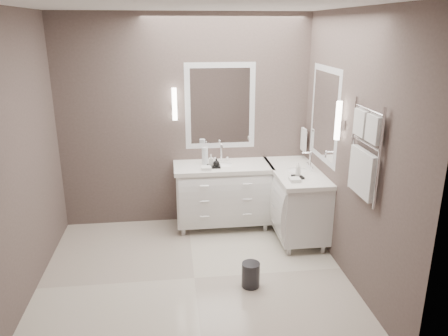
{
  "coord_description": "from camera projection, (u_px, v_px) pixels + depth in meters",
  "views": [
    {
      "loc": [
        -0.18,
        -4.01,
        2.53
      ],
      "look_at": [
        0.4,
        0.7,
        0.98
      ],
      "focal_mm": 35.0,
      "sensor_mm": 36.0,
      "label": 1
    }
  ],
  "objects": [
    {
      "name": "vanity_back",
      "position": [
        223.0,
        191.0,
        5.65
      ],
      "size": [
        1.24,
        0.59,
        0.97
      ],
      "color": "white",
      "rests_on": "floor"
    },
    {
      "name": "vanity_right",
      "position": [
        295.0,
        198.0,
        5.45
      ],
      "size": [
        0.59,
        1.24,
        0.97
      ],
      "color": "white",
      "rests_on": "floor"
    },
    {
      "name": "ceiling",
      "position": [
        188.0,
        4.0,
        3.75
      ],
      "size": [
        3.2,
        3.0,
        0.01
      ],
      "primitive_type": "cube",
      "color": "white",
      "rests_on": "wall_back"
    },
    {
      "name": "water_bottle",
      "position": [
        205.0,
        156.0,
        5.52
      ],
      "size": [
        0.09,
        0.09,
        0.22
      ],
      "primitive_type": "cylinder",
      "rotation": [
        0.0,
        0.0,
        -0.18
      ],
      "color": "silver",
      "rests_on": "vanity_back"
    },
    {
      "name": "soap_bottle_a",
      "position": [
        211.0,
        160.0,
        5.42
      ],
      "size": [
        0.07,
        0.07,
        0.13
      ],
      "primitive_type": "imported",
      "rotation": [
        0.0,
        0.0,
        -0.16
      ],
      "color": "white",
      "rests_on": "amenity_tray_back"
    },
    {
      "name": "towel_ladder",
      "position": [
        364.0,
        157.0,
        3.96
      ],
      "size": [
        0.06,
        0.58,
        0.9
      ],
      "color": "white",
      "rests_on": "wall_right"
    },
    {
      "name": "towel_bar_corner",
      "position": [
        304.0,
        139.0,
        5.71
      ],
      "size": [
        0.03,
        0.22,
        0.3
      ],
      "color": "white",
      "rests_on": "wall_right"
    },
    {
      "name": "amenity_tray_right",
      "position": [
        298.0,
        177.0,
        5.05
      ],
      "size": [
        0.13,
        0.16,
        0.02
      ],
      "primitive_type": "cube",
      "rotation": [
        0.0,
        0.0,
        0.15
      ],
      "color": "black",
      "rests_on": "vanity_right"
    },
    {
      "name": "wall_front",
      "position": [
        204.0,
        222.0,
        2.75
      ],
      "size": [
        3.2,
        0.01,
        2.7
      ],
      "primitive_type": "cube",
      "color": "#554844",
      "rests_on": "floor"
    },
    {
      "name": "waste_bin",
      "position": [
        251.0,
        275.0,
        4.42
      ],
      "size": [
        0.24,
        0.24,
        0.26
      ],
      "primitive_type": "cylinder",
      "rotation": [
        0.0,
        0.0,
        -0.38
      ],
      "color": "black",
      "rests_on": "floor"
    },
    {
      "name": "wall_back",
      "position": [
        185.0,
        122.0,
        5.59
      ],
      "size": [
        3.2,
        0.01,
        2.7
      ],
      "primitive_type": "cube",
      "color": "#554844",
      "rests_on": "floor"
    },
    {
      "name": "floor",
      "position": [
        194.0,
        278.0,
        4.59
      ],
      "size": [
        3.2,
        3.0,
        0.01
      ],
      "primitive_type": "cube",
      "color": "beige",
      "rests_on": "ground"
    },
    {
      "name": "wall_left",
      "position": [
        16.0,
        161.0,
        3.98
      ],
      "size": [
        0.01,
        3.0,
        2.7
      ],
      "primitive_type": "cube",
      "color": "#554844",
      "rests_on": "floor"
    },
    {
      "name": "sconce_right",
      "position": [
        338.0,
        121.0,
        4.48
      ],
      "size": [
        0.06,
        0.06,
        0.4
      ],
      "color": "white",
      "rests_on": "wall_right"
    },
    {
      "name": "mirror_right",
      "position": [
        324.0,
        114.0,
        5.05
      ],
      "size": [
        0.02,
        0.9,
        1.1
      ],
      "color": "white",
      "rests_on": "wall_right"
    },
    {
      "name": "soap_bottle_b",
      "position": [
        216.0,
        162.0,
        5.39
      ],
      "size": [
        0.09,
        0.09,
        0.1
      ],
      "primitive_type": "imported",
      "rotation": [
        0.0,
        0.0,
        -0.11
      ],
      "color": "black",
      "rests_on": "amenity_tray_back"
    },
    {
      "name": "wall_right",
      "position": [
        352.0,
        150.0,
        4.36
      ],
      "size": [
        0.01,
        3.0,
        2.7
      ],
      "primitive_type": "cube",
      "color": "#554844",
      "rests_on": "floor"
    },
    {
      "name": "sconce_back",
      "position": [
        175.0,
        105.0,
        5.43
      ],
      "size": [
        0.06,
        0.06,
        0.4
      ],
      "color": "white",
      "rests_on": "wall_back"
    },
    {
      "name": "soap_bottle_c",
      "position": [
        298.0,
        169.0,
        5.03
      ],
      "size": [
        0.07,
        0.07,
        0.17
      ],
      "primitive_type": "imported",
      "rotation": [
        0.0,
        0.0,
        -0.07
      ],
      "color": "white",
      "rests_on": "amenity_tray_right"
    },
    {
      "name": "amenity_tray_back",
      "position": [
        214.0,
        166.0,
        5.43
      ],
      "size": [
        0.17,
        0.13,
        0.02
      ],
      "primitive_type": "cube",
      "rotation": [
        0.0,
        0.0,
        -0.05
      ],
      "color": "black",
      "rests_on": "vanity_back"
    },
    {
      "name": "mirror_back",
      "position": [
        220.0,
        106.0,
        5.57
      ],
      "size": [
        0.9,
        0.02,
        1.1
      ],
      "color": "white",
      "rests_on": "wall_back"
    }
  ]
}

